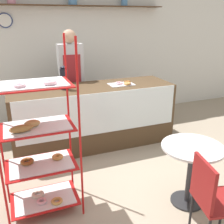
{
  "coord_description": "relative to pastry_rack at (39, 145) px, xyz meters",
  "views": [
    {
      "loc": [
        -1.16,
        -2.52,
        1.97
      ],
      "look_at": [
        0.0,
        0.44,
        0.83
      ],
      "focal_mm": 42.0,
      "sensor_mm": 36.0,
      "label": 1
    }
  ],
  "objects": [
    {
      "name": "ground_plane",
      "position": [
        0.99,
        0.07,
        -0.77
      ],
      "size": [
        14.0,
        14.0,
        0.0
      ],
      "primitive_type": "plane",
      "color": "gray"
    },
    {
      "name": "back_wall",
      "position": [
        0.98,
        2.65,
        0.59
      ],
      "size": [
        10.0,
        0.3,
        2.7
      ],
      "color": "white",
      "rests_on": "ground_plane"
    },
    {
      "name": "display_counter",
      "position": [
        0.99,
        1.31,
        -0.29
      ],
      "size": [
        2.53,
        0.78,
        0.97
      ],
      "color": "#4C3823",
      "rests_on": "ground_plane"
    },
    {
      "name": "pastry_rack",
      "position": [
        0.0,
        0.0,
        0.0
      ],
      "size": [
        0.75,
        0.5,
        1.83
      ],
      "color": "#B71414",
      "rests_on": "ground_plane"
    },
    {
      "name": "person_worker",
      "position": [
        0.78,
        1.89,
        0.22
      ],
      "size": [
        0.41,
        0.23,
        1.8
      ],
      "color": "#282833",
      "rests_on": "ground_plane"
    },
    {
      "name": "cafe_table",
      "position": [
        1.51,
        -0.47,
        -0.25
      ],
      "size": [
        0.65,
        0.65,
        0.71
      ],
      "color": "#262628",
      "rests_on": "ground_plane"
    },
    {
      "name": "cafe_chair",
      "position": [
        1.31,
        -1.02,
        -0.24
      ],
      "size": [
        0.45,
        0.45,
        0.87
      ],
      "rotation": [
        0.0,
        0.0,
        7.64
      ],
      "color": "black",
      "rests_on": "ground_plane"
    },
    {
      "name": "coffee_carafe",
      "position": [
        0.55,
        1.3,
        0.37
      ],
      "size": [
        0.11,
        0.11,
        0.35
      ],
      "color": "black",
      "rests_on": "display_counter"
    },
    {
      "name": "donut_tray_counter",
      "position": [
        1.47,
        1.24,
        0.22
      ],
      "size": [
        0.39,
        0.27,
        0.05
      ],
      "color": "silver",
      "rests_on": "display_counter"
    }
  ]
}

